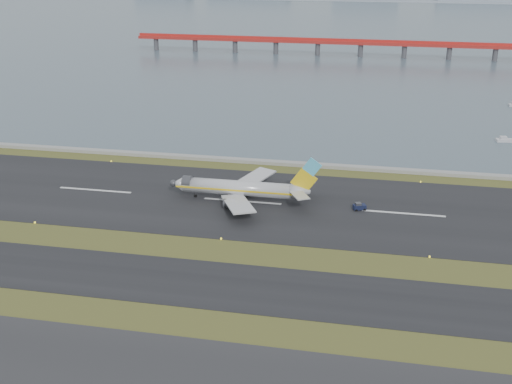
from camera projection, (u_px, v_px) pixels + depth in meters
The scene contains 9 objects.
ground at pixel (213, 255), 135.50m from camera, with size 1000.00×1000.00×0.00m, color #3B4A1A.
taxiway_strip at pixel (197, 283), 124.55m from camera, with size 1000.00×18.00×0.10m, color black.
runway_strip at pixel (243, 201), 162.83m from camera, with size 1000.00×45.00×0.10m, color black.
seawall at pixel (264, 162), 190.01m from camera, with size 1000.00×2.50×1.00m, color gray.
bay_water at pixel (347, 15), 554.83m from camera, with size 1400.00×800.00×1.30m, color #485867.
red_pier at pixel (361, 44), 357.13m from camera, with size 260.00×5.00×10.20m.
airliner at pixel (243, 188), 161.90m from camera, with size 38.52×32.89×12.80m.
pushback_tug at pixel (359, 207), 157.39m from camera, with size 3.46×2.70×1.95m.
workboat_near at pixel (507, 140), 210.15m from camera, with size 7.87×3.38×1.85m.
Camera 1 is at (32.29, -116.91, 62.55)m, focal length 45.00 mm.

